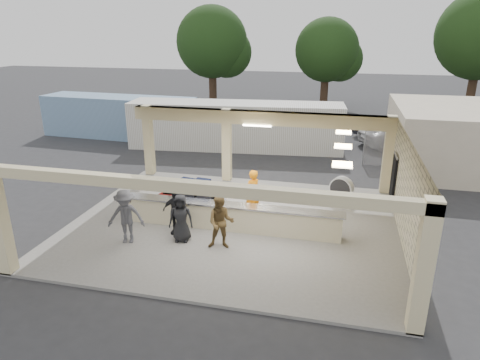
% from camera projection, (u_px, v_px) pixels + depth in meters
% --- Properties ---
extents(ground, '(120.00, 120.00, 0.00)m').
position_uv_depth(ground, '(233.00, 225.00, 16.17)').
color(ground, '#29292C').
rests_on(ground, ground).
extents(pavilion, '(12.01, 10.00, 3.55)m').
position_uv_depth(pavilion, '(242.00, 187.00, 16.28)').
color(pavilion, slate).
rests_on(pavilion, ground).
extents(baggage_counter, '(8.20, 0.58, 0.98)m').
position_uv_depth(baggage_counter, '(229.00, 217.00, 15.52)').
color(baggage_counter, beige).
rests_on(baggage_counter, pavilion).
extents(luggage_cart, '(2.51, 1.61, 1.44)m').
position_uv_depth(luggage_cart, '(192.00, 195.00, 16.74)').
color(luggage_cart, silver).
rests_on(luggage_cart, pavilion).
extents(drum_fan, '(1.04, 0.68, 1.09)m').
position_uv_depth(drum_fan, '(341.00, 188.00, 17.96)').
color(drum_fan, silver).
rests_on(drum_fan, pavilion).
extents(baggage_handler, '(0.73, 0.79, 1.93)m').
position_uv_depth(baggage_handler, '(252.00, 194.00, 16.32)').
color(baggage_handler, orange).
rests_on(baggage_handler, pavilion).
extents(passenger_a, '(0.95, 0.54, 1.84)m').
position_uv_depth(passenger_a, '(221.00, 222.00, 14.06)').
color(passenger_a, brown).
rests_on(passenger_a, pavilion).
extents(passenger_b, '(1.00, 0.41, 1.67)m').
position_uv_depth(passenger_b, '(176.00, 212.00, 15.08)').
color(passenger_b, black).
rests_on(passenger_b, pavilion).
extents(passenger_c, '(1.31, 0.73, 1.91)m').
position_uv_depth(passenger_c, '(126.00, 217.00, 14.41)').
color(passenger_c, '#48484D').
rests_on(passenger_c, pavilion).
extents(passenger_d, '(0.87, 0.47, 1.70)m').
position_uv_depth(passenger_d, '(181.00, 218.00, 14.55)').
color(passenger_d, black).
rests_on(passenger_d, pavilion).
extents(car_white_a, '(5.56, 4.27, 1.43)m').
position_uv_depth(car_white_a, '(401.00, 135.00, 26.69)').
color(car_white_a, silver).
rests_on(car_white_a, ground).
extents(car_white_b, '(4.39, 2.59, 1.30)m').
position_uv_depth(car_white_b, '(478.00, 138.00, 26.38)').
color(car_white_b, silver).
rests_on(car_white_b, ground).
extents(car_dark, '(4.30, 3.32, 1.37)m').
position_uv_depth(car_dark, '(386.00, 130.00, 28.28)').
color(car_dark, black).
rests_on(car_dark, ground).
extents(container_white, '(13.13, 3.81, 2.80)m').
position_uv_depth(container_white, '(236.00, 126.00, 26.17)').
color(container_white, silver).
rests_on(container_white, ground).
extents(container_blue, '(10.59, 3.06, 2.72)m').
position_uv_depth(container_blue, '(119.00, 117.00, 28.96)').
color(container_blue, '#7997C1').
rests_on(container_blue, ground).
extents(tree_left, '(6.60, 6.30, 9.00)m').
position_uv_depth(tree_left, '(216.00, 45.00, 38.10)').
color(tree_left, '#382619').
rests_on(tree_left, ground).
extents(tree_mid, '(6.00, 5.60, 8.00)m').
position_uv_depth(tree_mid, '(330.00, 53.00, 37.96)').
color(tree_mid, '#382619').
rests_on(tree_mid, ground).
extents(adjacent_building, '(6.00, 8.00, 3.20)m').
position_uv_depth(adjacent_building, '(452.00, 136.00, 22.73)').
color(adjacent_building, beige).
rests_on(adjacent_building, ground).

